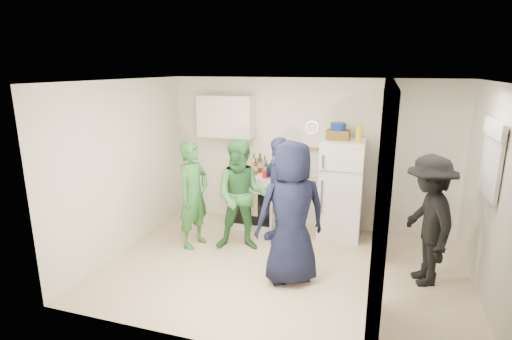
{
  "coord_description": "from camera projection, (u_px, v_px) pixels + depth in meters",
  "views": [
    {
      "loc": [
        1.15,
        -4.81,
        2.67
      ],
      "look_at": [
        -0.51,
        0.4,
        1.25
      ],
      "focal_mm": 28.0,
      "sensor_mm": 36.0,
      "label": 1
    }
  ],
  "objects": [
    {
      "name": "blue_bowl",
      "position": [
        338.0,
        126.0,
        6.13
      ],
      "size": [
        0.24,
        0.24,
        0.11
      ],
      "primitive_type": "cylinder",
      "color": "navy",
      "rests_on": "wicker_basket"
    },
    {
      "name": "bottle_c",
      "position": [
        254.0,
        163.0,
        6.83
      ],
      "size": [
        0.06,
        0.06,
        0.31
      ],
      "primitive_type": "cylinder",
      "color": "silver",
      "rests_on": "stove"
    },
    {
      "name": "ceiling",
      "position": [
        286.0,
        81.0,
        4.82
      ],
      "size": [
        4.8,
        4.8,
        0.0
      ],
      "primitive_type": "plane",
      "rotation": [
        3.14,
        0.0,
        0.0
      ],
      "color": "white",
      "rests_on": "wall_back"
    },
    {
      "name": "yellow_cup_stack_top",
      "position": [
        359.0,
        134.0,
        5.92
      ],
      "size": [
        0.09,
        0.09,
        0.25
      ],
      "primitive_type": "cylinder",
      "color": "yellow",
      "rests_on": "fridge"
    },
    {
      "name": "stove",
      "position": [
        256.0,
        200.0,
        6.83
      ],
      "size": [
        0.77,
        0.64,
        0.92
      ],
      "primitive_type": "cube",
      "color": "white",
      "rests_on": "floor"
    },
    {
      "name": "partition_pier_front",
      "position": [
        380.0,
        222.0,
        3.76
      ],
      "size": [
        0.12,
        1.2,
        2.5
      ],
      "primitive_type": "cube",
      "color": "silver",
      "rests_on": "floor"
    },
    {
      "name": "partition_pier_back",
      "position": [
        383.0,
        167.0,
        5.79
      ],
      "size": [
        0.12,
        1.2,
        2.5
      ],
      "primitive_type": "cube",
      "color": "silver",
      "rests_on": "floor"
    },
    {
      "name": "wall_right",
      "position": [
        494.0,
        199.0,
        4.43
      ],
      "size": [
        0.0,
        3.4,
        3.4
      ],
      "primitive_type": "plane",
      "rotation": [
        1.57,
        0.0,
        -1.57
      ],
      "color": "silver",
      "rests_on": "floor"
    },
    {
      "name": "partition_header",
      "position": [
        389.0,
        100.0,
        4.52
      ],
      "size": [
        0.12,
        1.0,
        0.4
      ],
      "primitive_type": "cube",
      "color": "silver",
      "rests_on": "partition_pier_back"
    },
    {
      "name": "bottle_j",
      "position": [
        271.0,
        168.0,
        6.49
      ],
      "size": [
        0.07,
        0.07,
        0.29
      ],
      "primitive_type": "cylinder",
      "color": "#21561D",
      "rests_on": "stove"
    },
    {
      "name": "person_green_left",
      "position": [
        194.0,
        195.0,
        5.97
      ],
      "size": [
        0.51,
        0.66,
        1.61
      ],
      "primitive_type": "imported",
      "rotation": [
        0.0,
        0.0,
        1.33
      ],
      "color": "#2A6939",
      "rests_on": "floor"
    },
    {
      "name": "wall_left",
      "position": [
        125.0,
        167.0,
        5.84
      ],
      "size": [
        0.0,
        3.4,
        3.4
      ],
      "primitive_type": "plane",
      "rotation": [
        1.57,
        0.0,
        1.57
      ],
      "color": "silver",
      "rests_on": "floor"
    },
    {
      "name": "bottle_h",
      "position": [
        236.0,
        166.0,
        6.67
      ],
      "size": [
        0.07,
        0.07,
        0.26
      ],
      "primitive_type": "cylinder",
      "color": "#A9B0B5",
      "rests_on": "stove"
    },
    {
      "name": "red_cup",
      "position": [
        265.0,
        174.0,
        6.45
      ],
      "size": [
        0.09,
        0.09,
        0.12
      ],
      "primitive_type": "cylinder",
      "color": "red",
      "rests_on": "stove"
    },
    {
      "name": "upper_cabinet",
      "position": [
        226.0,
        116.0,
        6.79
      ],
      "size": [
        0.95,
        0.34,
        0.7
      ],
      "primitive_type": "cube",
      "color": "silver",
      "rests_on": "wall_back"
    },
    {
      "name": "person_navy",
      "position": [
        291.0,
        213.0,
        4.93
      ],
      "size": [
        1.06,
        0.95,
        1.83
      ],
      "primitive_type": "imported",
      "rotation": [
        0.0,
        0.0,
        -2.61
      ],
      "color": "black",
      "rests_on": "floor"
    },
    {
      "name": "wall_front",
      "position": [
        239.0,
        231.0,
        3.56
      ],
      "size": [
        4.8,
        0.0,
        4.8
      ],
      "primitive_type": "plane",
      "rotation": [
        -1.57,
        0.0,
        0.0
      ],
      "color": "silver",
      "rests_on": "floor"
    },
    {
      "name": "bottle_d",
      "position": [
        256.0,
        167.0,
        6.63
      ],
      "size": [
        0.06,
        0.06,
        0.28
      ],
      "primitive_type": "cylinder",
      "color": "brown",
      "rests_on": "stove"
    },
    {
      "name": "wicker_basket",
      "position": [
        338.0,
        135.0,
        6.17
      ],
      "size": [
        0.35,
        0.25,
        0.15
      ],
      "primitive_type": "cube",
      "color": "brown",
      "rests_on": "fridge"
    },
    {
      "name": "bottle_e",
      "position": [
        265.0,
        164.0,
        6.83
      ],
      "size": [
        0.06,
        0.06,
        0.27
      ],
      "primitive_type": "cylinder",
      "color": "#8C939B",
      "rests_on": "stove"
    },
    {
      "name": "bottle_g",
      "position": [
        274.0,
        163.0,
        6.74
      ],
      "size": [
        0.06,
        0.06,
        0.33
      ],
      "primitive_type": "cylinder",
      "color": "#A28C35",
      "rests_on": "stove"
    },
    {
      "name": "floor",
      "position": [
        283.0,
        268.0,
        5.45
      ],
      "size": [
        4.8,
        4.8,
        0.0
      ],
      "primitive_type": "plane",
      "color": "beige",
      "rests_on": "ground"
    },
    {
      "name": "yellow_cup_stack_stove",
      "position": [
        245.0,
        169.0,
        6.52
      ],
      "size": [
        0.09,
        0.09,
        0.25
      ],
      "primitive_type": "cylinder",
      "color": "gold",
      "rests_on": "stove"
    },
    {
      "name": "bottle_b",
      "position": [
        245.0,
        167.0,
        6.68
      ],
      "size": [
        0.07,
        0.07,
        0.24
      ],
      "primitive_type": "cylinder",
      "color": "#28551C",
      "rests_on": "stove"
    },
    {
      "name": "nook_valance",
      "position": [
        494.0,
        129.0,
        4.44
      ],
      "size": [
        0.04,
        0.82,
        0.18
      ],
      "primitive_type": "cube",
      "color": "white",
      "rests_on": "wall_right"
    },
    {
      "name": "bottle_i",
      "position": [
        260.0,
        163.0,
        6.76
      ],
      "size": [
        0.08,
        0.08,
        0.33
      ],
      "primitive_type": "cylinder",
      "color": "#56340E",
      "rests_on": "stove"
    },
    {
      "name": "spice_shelf",
      "position": [
        308.0,
        149.0,
        6.63
      ],
      "size": [
        0.35,
        0.08,
        0.03
      ],
      "primitive_type": "cube",
      "color": "olive",
      "rests_on": "wall_back"
    },
    {
      "name": "wall_clock",
      "position": [
        312.0,
        127.0,
        6.55
      ],
      "size": [
        0.22,
        0.02,
        0.22
      ],
      "primitive_type": "cylinder",
      "rotation": [
        1.57,
        0.0,
        0.0
      ],
      "color": "white",
      "rests_on": "wall_back"
    },
    {
      "name": "person_denim",
      "position": [
        279.0,
        190.0,
        6.13
      ],
      "size": [
        0.96,
        0.99,
        1.66
      ],
      "primitive_type": "imported",
      "rotation": [
        0.0,
        0.0,
        -0.82
      ],
      "color": "#374179",
      "rests_on": "floor"
    },
    {
      "name": "bottle_f",
      "position": [
        266.0,
        167.0,
        6.65
      ],
      "size": [
        0.06,
        0.06,
        0.25
      ],
      "primitive_type": "cylinder",
      "color": "#14391C",
      "rests_on": "stove"
    },
    {
      "name": "nook_window",
      "position": [
        493.0,
        160.0,
        4.52
      ],
      "size": [
        0.03,
        0.7,
        0.8
      ],
      "primitive_type": "cube",
      "color": "black",
      "rests_on": "wall_right"
    },
    {
      "name": "person_nook",
      "position": [
        428.0,
        221.0,
        4.92
      ],
      "size": [
        0.87,
        1.19,
        1.66
      ],
      "primitive_type": "imported",
      "rotation": [
        0.0,
        0.0,
        -1.31
      ],
      "color": "black",
      "rests_on": "floor"
    },
    {
      "name": "bottle_a",
      "position": [
        242.0,
        164.0,
        6.9
      ],
      "size": [
        0.07,
        0.07,
        0.24
      ],
      "primitive_type": "cylinder",
      "color": "brown",
      "rests_on": "stove"
    },
    {
      "name": "nook_window_frame",
      "position": [
        492.0,
        159.0,
        4.52
      ],
      "size": [
        0.04,
        0.76,
        0.86
      ],
      "primitive_type": "cube",
      "color": "white",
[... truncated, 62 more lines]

